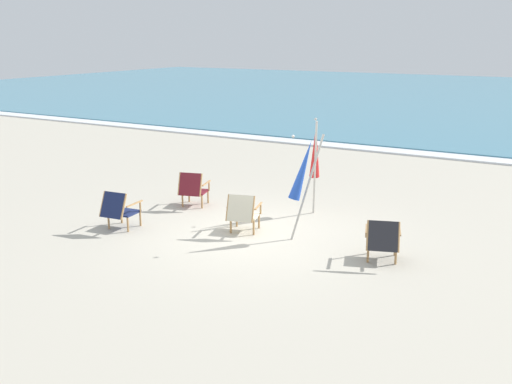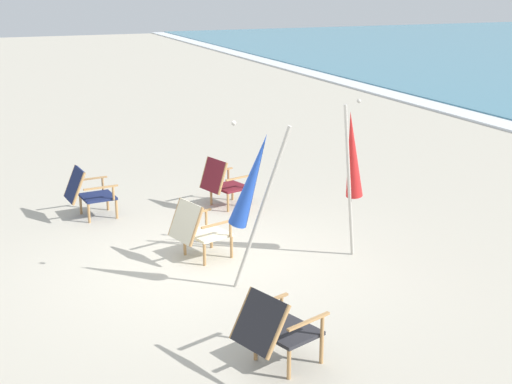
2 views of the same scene
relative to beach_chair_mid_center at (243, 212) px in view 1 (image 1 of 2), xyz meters
name	(u,v)px [view 1 (image 1 of 2)]	position (x,y,z in m)	size (l,w,h in m)	color
ground_plane	(257,234)	(0.28, 0.08, -0.43)	(80.00, 80.00, 0.00)	#B7AF9E
sea	(499,98)	(0.28, 30.28, -0.38)	(80.00, 40.00, 0.10)	teal
surf_band	(404,151)	(0.28, 9.98, -0.40)	(80.00, 1.10, 0.06)	white
beach_chair_mid_center	(243,212)	(0.00, 0.00, 0.00)	(0.74, 0.83, 0.81)	beige
beach_chair_front_right	(119,209)	(-2.26, -1.05, 0.00)	(0.65, 0.77, 0.80)	#19234C
beach_chair_back_right	(193,188)	(-1.96, 1.05, 0.00)	(0.73, 0.80, 0.82)	maroon
beach_chair_far_center	(383,239)	(2.89, -0.16, -0.01)	(0.79, 0.91, 0.78)	#28282D
umbrella_furled_blue	(303,171)	(1.13, 0.31, 0.90)	(0.54, 0.67, 2.03)	#B7B2A8
umbrella_furled_red	(315,152)	(0.68, 1.88, 0.95)	(0.38, 0.45, 2.11)	#B7B2A8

